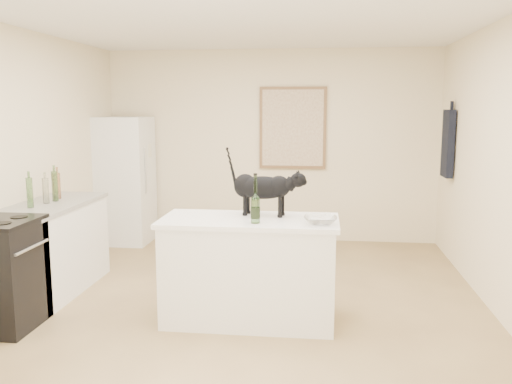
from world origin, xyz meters
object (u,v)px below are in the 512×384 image
object	(u,v)px
fridge	(124,180)
glass_bowl	(320,221)
wine_bottle	(255,201)
black_cat	(263,191)

from	to	relation	value
fridge	glass_bowl	bearing A→B (deg)	-45.77
fridge	wine_bottle	xyz separation A→B (m)	(2.12, -2.72, 0.23)
black_cat	wine_bottle	size ratio (longest dim) A/B	1.75
black_cat	wine_bottle	distance (m)	0.32
fridge	glass_bowl	world-z (taller)	fridge
fridge	wine_bottle	bearing A→B (deg)	-52.08
wine_bottle	glass_bowl	xyz separation A→B (m)	(0.53, 0.00, -0.15)
fridge	wine_bottle	world-z (taller)	fridge
wine_bottle	glass_bowl	size ratio (longest dim) A/B	1.32
fridge	wine_bottle	distance (m)	3.46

